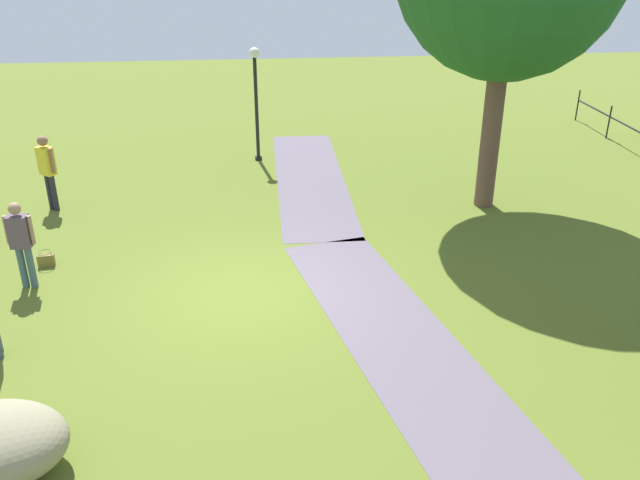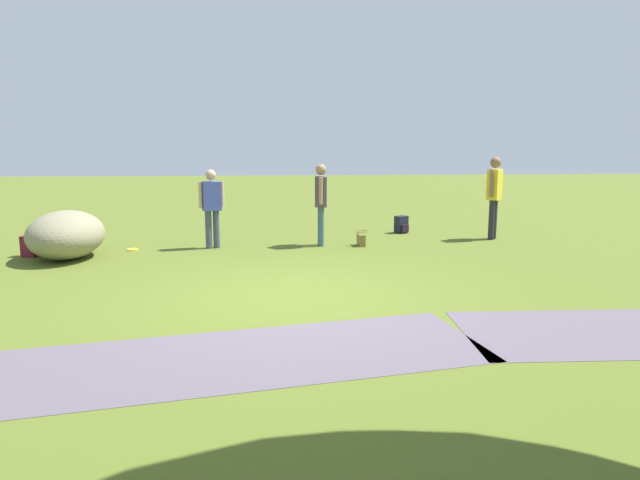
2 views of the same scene
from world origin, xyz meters
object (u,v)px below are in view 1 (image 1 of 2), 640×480
at_px(lamp_post, 256,91).
at_px(handbag_on_grass, 46,259).
at_px(passerby_on_path, 47,167).
at_px(woman_with_handbag, 21,239).

height_order(lamp_post, handbag_on_grass, lamp_post).
height_order(lamp_post, passerby_on_path, lamp_post).
relative_size(woman_with_handbag, passerby_on_path, 0.94).
distance_m(passerby_on_path, handbag_on_grass, 3.20).
relative_size(lamp_post, woman_with_handbag, 1.87).
distance_m(woman_with_handbag, handbag_on_grass, 1.19).
bearing_deg(woman_with_handbag, lamp_post, 148.26).
relative_size(lamp_post, handbag_on_grass, 9.61).
relative_size(woman_with_handbag, handbag_on_grass, 5.13).
bearing_deg(handbag_on_grass, lamp_post, 145.45).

